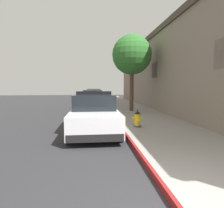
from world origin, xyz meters
TOP-DOWN VIEW (x-y plane):
  - ground_plane at (-4.33, 10.00)m, footprint 31.84×60.00m
  - sidewalk_pavement at (1.67, 10.00)m, footprint 3.35×60.00m
  - curb_painted_edge at (-0.04, 10.00)m, footprint 0.08×60.00m
  - storefront_building at (6.63, 11.51)m, footprint 6.81×27.36m
  - police_cruiser at (-1.20, 5.72)m, footprint 1.94×4.84m
  - parked_car_silver_ahead at (-1.20, 15.27)m, footprint 1.94×4.84m
  - parked_car_dark_far at (-1.02, 22.80)m, footprint 1.94×4.84m
  - fire_hydrant at (0.66, 5.58)m, footprint 0.44×0.40m
  - street_tree at (1.53, 10.99)m, footprint 2.75×2.75m

SIDE VIEW (x-z plane):
  - ground_plane at x=-4.33m, z-range -0.20..0.00m
  - sidewalk_pavement at x=1.67m, z-range 0.00..0.15m
  - curb_painted_edge at x=-0.04m, z-range 0.00..0.15m
  - fire_hydrant at x=0.66m, z-range 0.12..0.88m
  - parked_car_silver_ahead at x=-1.20m, z-range -0.04..1.52m
  - parked_car_dark_far at x=-1.02m, z-range -0.04..1.52m
  - police_cruiser at x=-1.20m, z-range -0.10..1.58m
  - storefront_building at x=6.63m, z-range 0.01..5.95m
  - street_tree at x=1.53m, z-range 1.40..6.71m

